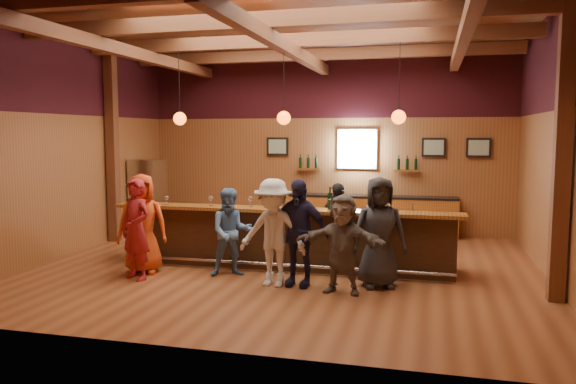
# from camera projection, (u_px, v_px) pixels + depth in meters

# --- Properties ---
(room) EXTENTS (9.04, 9.00, 4.52)m
(room) POSITION_uv_depth(u_px,v_px,m) (285.00, 89.00, 9.92)
(room) COLOR brown
(room) RESTS_ON ground
(bar_counter) EXTENTS (6.30, 1.07, 1.11)m
(bar_counter) POSITION_uv_depth(u_px,v_px,m) (287.00, 238.00, 10.29)
(bar_counter) COLOR black
(bar_counter) RESTS_ON ground
(back_bar_cabinet) EXTENTS (4.00, 0.52, 0.95)m
(back_bar_cabinet) POSITION_uv_depth(u_px,v_px,m) (372.00, 215.00, 13.44)
(back_bar_cabinet) COLOR brown
(back_bar_cabinet) RESTS_ON ground
(window) EXTENTS (0.95, 0.09, 0.95)m
(window) POSITION_uv_depth(u_px,v_px,m) (357.00, 149.00, 13.60)
(window) COLOR silver
(window) RESTS_ON room
(framed_pictures) EXTENTS (5.35, 0.05, 0.45)m
(framed_pictures) POSITION_uv_depth(u_px,v_px,m) (393.00, 147.00, 13.37)
(framed_pictures) COLOR black
(framed_pictures) RESTS_ON room
(wine_shelves) EXTENTS (3.00, 0.18, 0.30)m
(wine_shelves) POSITION_uv_depth(u_px,v_px,m) (357.00, 167.00, 13.58)
(wine_shelves) COLOR brown
(wine_shelves) RESTS_ON room
(pendant_lights) EXTENTS (4.24, 0.24, 1.37)m
(pendant_lights) POSITION_uv_depth(u_px,v_px,m) (284.00, 117.00, 9.92)
(pendant_lights) COLOR black
(pendant_lights) RESTS_ON room
(stainless_fridge) EXTENTS (0.70, 0.70, 1.80)m
(stainless_fridge) POSITION_uv_depth(u_px,v_px,m) (148.00, 196.00, 13.63)
(stainless_fridge) COLOR silver
(stainless_fridge) RESTS_ON ground
(customer_orange) EXTENTS (0.98, 0.80, 1.74)m
(customer_orange) POSITION_uv_depth(u_px,v_px,m) (142.00, 224.00, 9.73)
(customer_orange) COLOR #C43E12
(customer_orange) RESTS_ON ground
(customer_redvest) EXTENTS (0.72, 0.61, 1.69)m
(customer_redvest) POSITION_uv_depth(u_px,v_px,m) (136.00, 229.00, 9.30)
(customer_redvest) COLOR maroon
(customer_redvest) RESTS_ON ground
(customer_denim) EXTENTS (0.90, 0.82, 1.51)m
(customer_denim) POSITION_uv_depth(u_px,v_px,m) (231.00, 232.00, 9.56)
(customer_denim) COLOR #547CA9
(customer_denim) RESTS_ON ground
(customer_white) EXTENTS (1.17, 0.76, 1.72)m
(customer_white) POSITION_uv_depth(u_px,v_px,m) (273.00, 233.00, 8.90)
(customer_white) COLOR silver
(customer_white) RESTS_ON ground
(customer_navy) EXTENTS (1.05, 0.55, 1.72)m
(customer_navy) POSITION_uv_depth(u_px,v_px,m) (298.00, 233.00, 8.90)
(customer_navy) COLOR #1D1B37
(customer_navy) RESTS_ON ground
(customer_brown) EXTENTS (1.45, 0.61, 1.52)m
(customer_brown) POSITION_uv_depth(u_px,v_px,m) (342.00, 244.00, 8.51)
(customer_brown) COLOR #645A50
(customer_brown) RESTS_ON ground
(customer_dark) EXTENTS (0.98, 0.79, 1.76)m
(customer_dark) POSITION_uv_depth(u_px,v_px,m) (379.00, 232.00, 8.83)
(customer_dark) COLOR #28292B
(customer_dark) RESTS_ON ground
(bartender) EXTENTS (0.54, 0.36, 1.48)m
(bartender) POSITION_uv_depth(u_px,v_px,m) (337.00, 220.00, 10.98)
(bartender) COLOR black
(bartender) RESTS_ON ground
(ice_bucket) EXTENTS (0.22, 0.22, 0.24)m
(ice_bucket) POSITION_uv_depth(u_px,v_px,m) (300.00, 202.00, 9.86)
(ice_bucket) COLOR brown
(ice_bucket) RESTS_ON bar_counter
(bottle_a) EXTENTS (0.08, 0.08, 0.39)m
(bottle_a) POSITION_uv_depth(u_px,v_px,m) (330.00, 200.00, 9.81)
(bottle_a) COLOR black
(bottle_a) RESTS_ON bar_counter
(bottle_b) EXTENTS (0.07, 0.07, 0.32)m
(bottle_b) POSITION_uv_depth(u_px,v_px,m) (344.00, 202.00, 9.79)
(bottle_b) COLOR black
(bottle_b) RESTS_ON bar_counter
(glass_a) EXTENTS (0.07, 0.07, 0.17)m
(glass_a) POSITION_uv_depth(u_px,v_px,m) (139.00, 197.00, 10.67)
(glass_a) COLOR silver
(glass_a) RESTS_ON bar_counter
(glass_b) EXTENTS (0.07, 0.07, 0.17)m
(glass_b) POSITION_uv_depth(u_px,v_px,m) (167.00, 198.00, 10.38)
(glass_b) COLOR silver
(glass_b) RESTS_ON bar_counter
(glass_c) EXTENTS (0.08, 0.08, 0.18)m
(glass_c) POSITION_uv_depth(u_px,v_px,m) (211.00, 199.00, 10.24)
(glass_c) COLOR silver
(glass_c) RESTS_ON bar_counter
(glass_d) EXTENTS (0.08, 0.08, 0.17)m
(glass_d) POSITION_uv_depth(u_px,v_px,m) (230.00, 200.00, 10.02)
(glass_d) COLOR silver
(glass_d) RESTS_ON bar_counter
(glass_e) EXTENTS (0.08, 0.08, 0.19)m
(glass_e) POSITION_uv_depth(u_px,v_px,m) (250.00, 199.00, 10.14)
(glass_e) COLOR silver
(glass_e) RESTS_ON bar_counter
(glass_f) EXTENTS (0.09, 0.09, 0.19)m
(glass_f) POSITION_uv_depth(u_px,v_px,m) (330.00, 202.00, 9.74)
(glass_f) COLOR silver
(glass_f) RESTS_ON bar_counter
(glass_g) EXTENTS (0.08, 0.08, 0.19)m
(glass_g) POSITION_uv_depth(u_px,v_px,m) (348.00, 203.00, 9.60)
(glass_g) COLOR silver
(glass_g) RESTS_ON bar_counter
(glass_h) EXTENTS (0.08, 0.08, 0.18)m
(glass_h) POSITION_uv_depth(u_px,v_px,m) (389.00, 204.00, 9.45)
(glass_h) COLOR silver
(glass_h) RESTS_ON bar_counter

